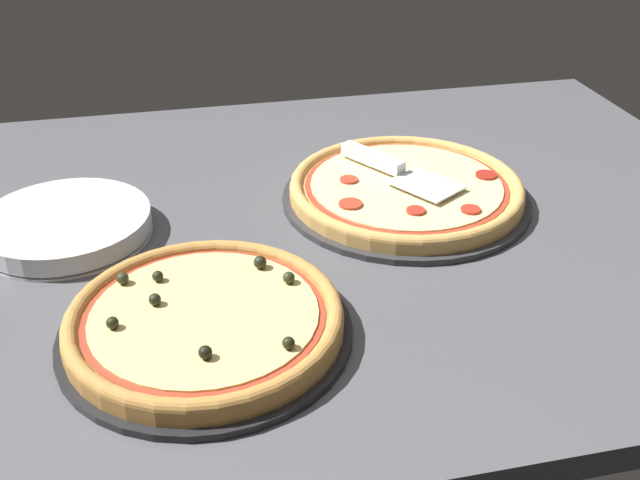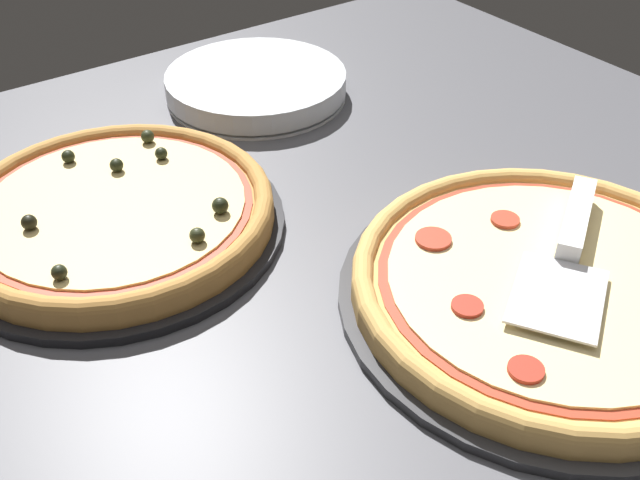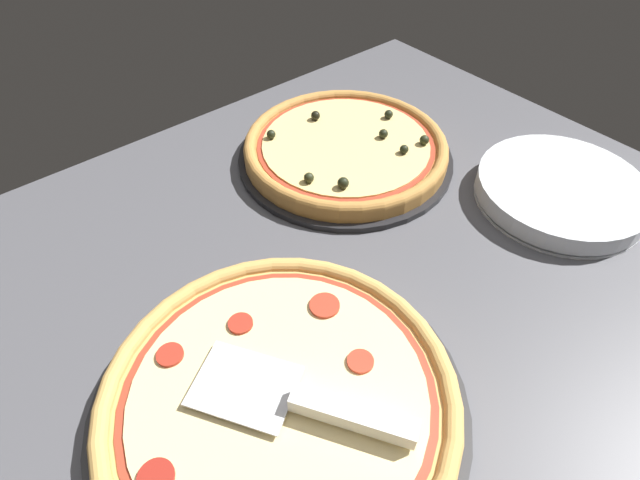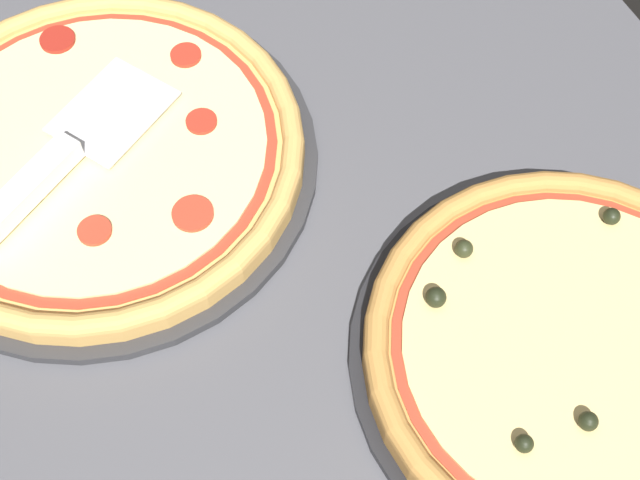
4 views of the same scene
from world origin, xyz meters
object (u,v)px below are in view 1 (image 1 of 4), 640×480
Objects in this scene: plate_stack at (66,225)px; pizza_front at (406,187)px; pizza_back at (205,318)px; serving_spatula at (386,164)px.

pizza_front is at bearing 179.79° from plate_stack.
pizza_back is 33.31cm from plate_stack.
serving_spatula is at bearing -65.54° from pizza_front.
serving_spatula reaches higher than plate_stack.
plate_stack is at bearing 5.06° from serving_spatula.
pizza_back is (34.13, 27.94, 0.15)cm from pizza_front.
pizza_back reaches higher than pizza_front.
serving_spatula is 50.12cm from plate_stack.
pizza_front is 1.12× the size of pizza_back.
pizza_back reaches higher than plate_stack.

